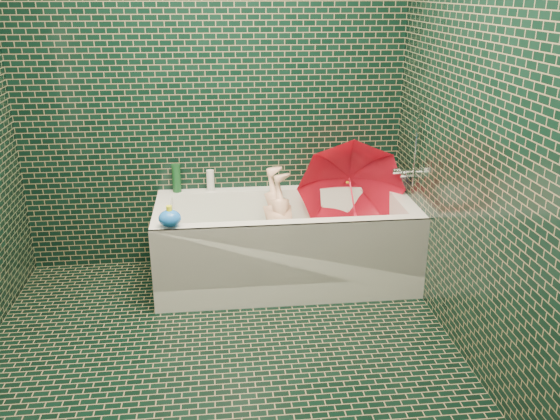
{
  "coord_description": "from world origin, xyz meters",
  "views": [
    {
      "loc": [
        0.01,
        -2.59,
        1.88
      ],
      "look_at": [
        0.39,
        0.82,
        0.58
      ],
      "focal_mm": 38.0,
      "sensor_mm": 36.0,
      "label": 1
    }
  ],
  "objects": [
    {
      "name": "umbrella",
      "position": [
        0.9,
        1.05,
        0.57
      ],
      "size": [
        0.96,
        0.87,
        0.93
      ],
      "primitive_type": "imported",
      "rotation": [
        0.19,
        -0.39,
        -0.21
      ],
      "color": "red",
      "rests_on": "bathtub"
    },
    {
      "name": "soap_bottle_a",
      "position": [
        1.25,
        1.33,
        0.55
      ],
      "size": [
        0.14,
        0.14,
        0.28
      ],
      "primitive_type": "imported",
      "rotation": [
        0.0,
        0.0,
        -0.35
      ],
      "color": "white",
      "rests_on": "bathtub"
    },
    {
      "name": "bottle_right_pump",
      "position": [
        1.15,
        1.32,
        0.65
      ],
      "size": [
        0.07,
        0.07,
        0.2
      ],
      "primitive_type": "cylinder",
      "rotation": [
        0.0,
        0.0,
        0.41
      ],
      "color": "silver",
      "rests_on": "bathtub"
    },
    {
      "name": "bottle_left_short",
      "position": [
        -0.03,
        1.34,
        0.62
      ],
      "size": [
        0.07,
        0.07,
        0.15
      ],
      "primitive_type": "cylinder",
      "rotation": [
        0.0,
        0.0,
        -0.32
      ],
      "color": "white",
      "rests_on": "bathtub"
    },
    {
      "name": "bath_toy",
      "position": [
        -0.27,
        0.7,
        0.61
      ],
      "size": [
        0.15,
        0.13,
        0.13
      ],
      "rotation": [
        0.0,
        0.0,
        0.21
      ],
      "color": "blue",
      "rests_on": "bathtub"
    },
    {
      "name": "wall_right",
      "position": [
        1.3,
        0.0,
        1.25
      ],
      "size": [
        0.0,
        2.8,
        2.8
      ],
      "primitive_type": "plane",
      "rotation": [
        1.57,
        0.0,
        -1.57
      ],
      "color": "black",
      "rests_on": "floor"
    },
    {
      "name": "child",
      "position": [
        0.44,
        1.04,
        0.31
      ],
      "size": [
        0.97,
        0.44,
        0.32
      ],
      "primitive_type": "imported",
      "rotation": [
        -1.46,
        0.0,
        -1.45
      ],
      "color": "#ECB293",
      "rests_on": "bathtub"
    },
    {
      "name": "soap_bottle_c",
      "position": [
        1.13,
        1.35,
        0.55
      ],
      "size": [
        0.16,
        0.16,
        0.17
      ],
      "primitive_type": "imported",
      "rotation": [
        0.0,
        0.0,
        -0.19
      ],
      "color": "#13431E",
      "rests_on": "bathtub"
    },
    {
      "name": "bath_mat",
      "position": [
        0.45,
        1.02,
        0.16
      ],
      "size": [
        1.35,
        0.47,
        0.01
      ],
      "primitive_type": "cube",
      "color": "green",
      "rests_on": "bathtub"
    },
    {
      "name": "wall_front",
      "position": [
        0.0,
        -1.4,
        1.25
      ],
      "size": [
        2.8,
        0.0,
        2.8
      ],
      "primitive_type": "plane",
      "rotation": [
        -1.57,
        0.0,
        0.0
      ],
      "color": "black",
      "rests_on": "floor"
    },
    {
      "name": "faucet",
      "position": [
        1.26,
        1.02,
        0.77
      ],
      "size": [
        0.18,
        0.19,
        0.55
      ],
      "color": "silver",
      "rests_on": "wall_right"
    },
    {
      "name": "wall_back",
      "position": [
        0.0,
        1.4,
        1.25
      ],
      "size": [
        2.8,
        0.0,
        2.8
      ],
      "primitive_type": "plane",
      "rotation": [
        1.57,
        0.0,
        0.0
      ],
      "color": "black",
      "rests_on": "floor"
    },
    {
      "name": "bottle_left_tall",
      "position": [
        -0.27,
        1.35,
        0.65
      ],
      "size": [
        0.08,
        0.08,
        0.2
      ],
      "primitive_type": "cylinder",
      "rotation": [
        0.0,
        0.0,
        -0.39
      ],
      "color": "#13431E",
      "rests_on": "bathtub"
    },
    {
      "name": "water",
      "position": [
        0.45,
        1.02,
        0.3
      ],
      "size": [
        1.48,
        0.53,
        0.0
      ],
      "primitive_type": "cube",
      "color": "silver",
      "rests_on": "bathtub"
    },
    {
      "name": "soap_bottle_b",
      "position": [
        1.25,
        1.33,
        0.55
      ],
      "size": [
        0.09,
        0.1,
        0.2
      ],
      "primitive_type": "imported",
      "rotation": [
        0.0,
        0.0,
        0.01
      ],
      "color": "#451F76",
      "rests_on": "bathtub"
    },
    {
      "name": "bottle_right_tall",
      "position": [
        1.07,
        1.31,
        0.66
      ],
      "size": [
        0.07,
        0.07,
        0.23
      ],
      "primitive_type": "cylinder",
      "rotation": [
        0.0,
        0.0,
        -0.36
      ],
      "color": "#13431E",
      "rests_on": "bathtub"
    },
    {
      "name": "rubber_duck",
      "position": [
        0.94,
        1.35,
        0.59
      ],
      "size": [
        0.12,
        0.09,
        0.1
      ],
      "rotation": [
        0.0,
        0.0,
        -0.23
      ],
      "color": "#FEFC19",
      "rests_on": "bathtub"
    },
    {
      "name": "bathtub",
      "position": [
        0.45,
        1.01,
        0.21
      ],
      "size": [
        1.7,
        0.75,
        0.55
      ],
      "color": "white",
      "rests_on": "floor"
    },
    {
      "name": "floor",
      "position": [
        0.0,
        0.0,
        0.0
      ],
      "size": [
        2.8,
        2.8,
        0.0
      ],
      "primitive_type": "plane",
      "color": "black",
      "rests_on": "ground"
    }
  ]
}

